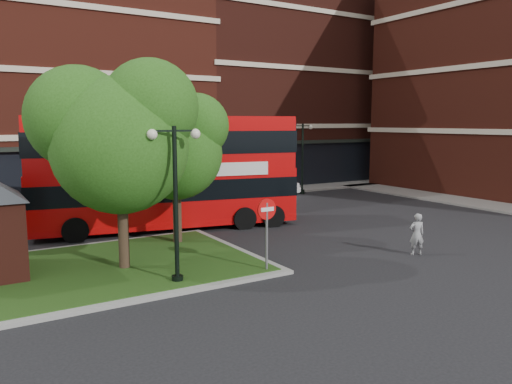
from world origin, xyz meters
TOP-DOWN VIEW (x-y plane):
  - ground at (0.00, 0.00)m, footprint 120.00×120.00m
  - pavement_far at (0.00, 16.50)m, footprint 44.00×3.00m
  - terrace_far_left at (-8.00, 24.00)m, footprint 26.00×12.00m
  - terrace_far_right at (14.00, 24.00)m, footprint 18.00×12.00m
  - traffic_island at (-8.00, 3.00)m, footprint 12.60×7.60m
  - tree_island_west at (-6.60, 2.58)m, footprint 5.40×4.71m
  - tree_island_east at (-3.58, 5.06)m, footprint 4.46×3.90m
  - lamp_island at (-5.50, 0.20)m, footprint 1.72×0.36m
  - lamp_far_left at (2.00, 14.50)m, footprint 1.72×0.36m
  - lamp_far_right at (10.00, 14.50)m, footprint 1.72×0.36m
  - bus at (-2.65, 8.34)m, footprint 12.68×5.16m
  - woman at (3.82, -1.25)m, footprint 0.70×0.59m
  - car_silver at (-0.43, 16.00)m, footprint 4.65×1.94m
  - car_white at (7.17, 14.68)m, footprint 4.60×1.65m
  - no_entry_sign at (-2.44, -0.24)m, footprint 0.71×0.09m

SIDE VIEW (x-z plane):
  - ground at x=0.00m, z-range 0.00..0.00m
  - pavement_far at x=0.00m, z-range 0.00..0.12m
  - traffic_island at x=-8.00m, z-range -0.01..0.14m
  - car_white at x=7.17m, z-range 0.00..1.51m
  - car_silver at x=-0.43m, z-range 0.00..1.57m
  - woman at x=3.82m, z-range 0.00..1.63m
  - no_entry_sign at x=-2.44m, z-range 0.55..3.12m
  - lamp_island at x=-5.50m, z-range 0.33..5.33m
  - lamp_far_left at x=2.00m, z-range 0.33..5.33m
  - lamp_far_right at x=10.00m, z-range 0.33..5.33m
  - bus at x=-2.65m, z-range 0.74..5.46m
  - tree_island_east at x=-3.58m, z-range 1.10..7.39m
  - tree_island_west at x=-6.60m, z-range 1.19..8.40m
  - terrace_far_left at x=-8.00m, z-range 0.00..14.00m
  - terrace_far_right at x=14.00m, z-range 0.00..16.00m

